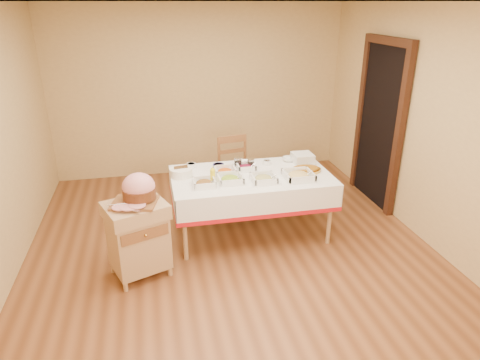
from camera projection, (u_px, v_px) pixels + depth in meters
name	position (u px, v px, depth m)	size (l,w,h in m)	color
room_shell	(230.00, 139.00, 4.37)	(5.00, 5.00, 5.00)	brown
doorway	(380.00, 122.00, 5.68)	(0.09, 1.10, 2.20)	black
dining_table	(251.00, 188.00, 4.97)	(1.82, 1.02, 0.76)	tan
butcher_cart	(138.00, 235.00, 4.24)	(0.69, 0.64, 0.80)	tan
dining_chair	(236.00, 173.00, 5.67)	(0.50, 0.48, 0.97)	brown
ham_on_board	(138.00, 190.00, 4.10)	(0.45, 0.43, 0.30)	brown
serving_dish_a	(204.00, 183.00, 4.60)	(0.24, 0.24, 0.10)	white
serving_dish_b	(230.00, 179.00, 4.70)	(0.27, 0.27, 0.11)	white
serving_dish_c	(264.00, 179.00, 4.71)	(0.26, 0.26, 0.11)	white
serving_dish_d	(299.00, 175.00, 4.78)	(0.31, 0.31, 0.12)	white
serving_dish_e	(225.00, 171.00, 4.91)	(0.25, 0.24, 0.11)	white
serving_dish_f	(246.00, 167.00, 5.05)	(0.22, 0.21, 0.10)	white
small_bowl_left	(191.00, 165.00, 5.11)	(0.11, 0.11, 0.05)	white
small_bowl_mid	(218.00, 166.00, 5.07)	(0.13, 0.13, 0.06)	navy
small_bowl_right	(267.00, 162.00, 5.20)	(0.10, 0.10, 0.05)	white
bowl_white_imported	(246.00, 162.00, 5.23)	(0.15, 0.15, 0.04)	white
bowl_small_imported	(288.00, 159.00, 5.32)	(0.16, 0.16, 0.05)	white
preserve_jar_left	(238.00, 163.00, 5.11)	(0.09, 0.09, 0.12)	silver
preserve_jar_right	(251.00, 164.00, 5.10)	(0.08, 0.08, 0.11)	silver
mustard_bottle	(213.00, 175.00, 4.70)	(0.06, 0.06, 0.17)	yellow
bread_basket	(181.00, 172.00, 4.85)	(0.26, 0.26, 0.11)	white
plate_stack	(302.00, 158.00, 5.25)	(0.24, 0.24, 0.12)	white
brass_platter	(306.00, 170.00, 4.99)	(0.36, 0.26, 0.05)	gold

